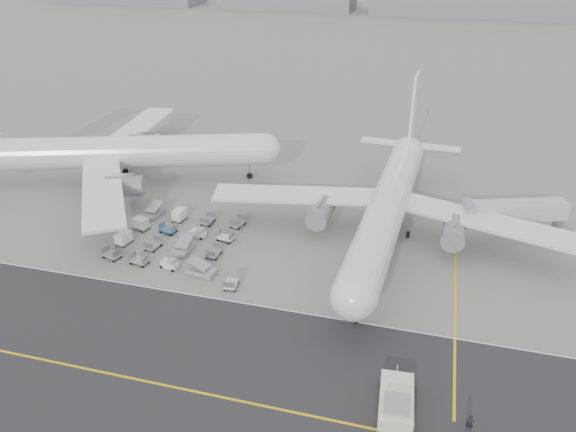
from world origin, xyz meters
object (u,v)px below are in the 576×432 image
(airliner_b, at_px, (389,203))
(airliner_a, at_px, (120,152))
(jet_bridge, at_px, (516,212))
(ground_crew_a, at_px, (470,423))
(pushback_tug, at_px, (396,402))

(airliner_b, bearing_deg, airliner_a, 174.28)
(jet_bridge, height_order, ground_crew_a, jet_bridge)
(airliner_a, height_order, ground_crew_a, airliner_a)
(jet_bridge, relative_size, ground_crew_a, 8.42)
(airliner_a, xyz_separation_m, jet_bridge, (68.76, -3.15, -1.55))
(pushback_tug, bearing_deg, airliner_a, 138.22)
(pushback_tug, xyz_separation_m, jet_bridge, (13.98, 39.64, 3.27))
(pushback_tug, bearing_deg, airliner_b, 94.08)
(airliner_a, distance_m, jet_bridge, 68.84)
(airliner_b, relative_size, pushback_tug, 6.12)
(airliner_a, bearing_deg, airliner_b, -117.22)
(airliner_b, relative_size, ground_crew_a, 28.90)
(airliner_b, xyz_separation_m, ground_crew_a, (11.92, -35.96, -4.65))
(airliner_a, bearing_deg, ground_crew_a, -143.74)
(airliner_a, xyz_separation_m, pushback_tug, (54.77, -42.79, -4.82))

